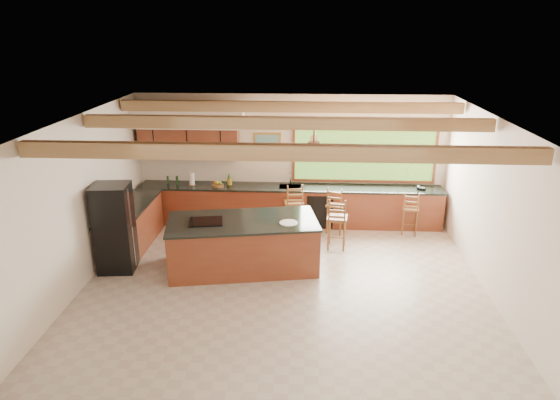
{
  "coord_description": "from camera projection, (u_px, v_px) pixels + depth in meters",
  "views": [
    {
      "loc": [
        0.39,
        -8.09,
        4.48
      ],
      "look_at": [
        -0.11,
        0.8,
        1.33
      ],
      "focal_mm": 32.0,
      "sensor_mm": 36.0,
      "label": 1
    }
  ],
  "objects": [
    {
      "name": "ground",
      "position": [
        284.0,
        283.0,
        9.13
      ],
      "size": [
        7.2,
        7.2,
        0.0
      ],
      "primitive_type": "plane",
      "color": "#BEB39D",
      "rests_on": "ground"
    },
    {
      "name": "bar_stool_a",
      "position": [
        294.0,
        204.0,
        11.14
      ],
      "size": [
        0.49,
        0.49,
        1.17
      ],
      "rotation": [
        0.0,
        0.0,
        0.18
      ],
      "color": "brown",
      "rests_on": "ground"
    },
    {
      "name": "bar_stool_b",
      "position": [
        336.0,
        206.0,
        11.11
      ],
      "size": [
        0.5,
        0.5,
        1.1
      ],
      "rotation": [
        0.0,
        0.0,
        -0.32
      ],
      "color": "brown",
      "rests_on": "ground"
    },
    {
      "name": "bar_stool_d",
      "position": [
        411.0,
        209.0,
        11.04
      ],
      "size": [
        0.44,
        0.44,
        1.02
      ],
      "rotation": [
        0.0,
        0.0,
        -0.22
      ],
      "color": "brown",
      "rests_on": "ground"
    },
    {
      "name": "counter_run",
      "position": [
        254.0,
        210.0,
        11.39
      ],
      "size": [
        7.12,
        3.1,
        1.22
      ],
      "color": "brown",
      "rests_on": "ground"
    },
    {
      "name": "island",
      "position": [
        243.0,
        244.0,
        9.57
      ],
      "size": [
        3.0,
        1.79,
        1.0
      ],
      "rotation": [
        0.0,
        0.0,
        0.17
      ],
      "color": "brown",
      "rests_on": "ground"
    },
    {
      "name": "room_shell",
      "position": [
        277.0,
        157.0,
        9.01
      ],
      "size": [
        7.27,
        6.54,
        3.02
      ],
      "color": "beige",
      "rests_on": "ground"
    },
    {
      "name": "bar_stool_c",
      "position": [
        337.0,
        219.0,
        10.3
      ],
      "size": [
        0.45,
        0.45,
        1.13
      ],
      "rotation": [
        0.0,
        0.0,
        -0.12
      ],
      "color": "brown",
      "rests_on": "ground"
    },
    {
      "name": "refrigerator",
      "position": [
        115.0,
        228.0,
        9.39
      ],
      "size": [
        0.73,
        0.71,
        1.7
      ],
      "rotation": [
        0.0,
        0.0,
        0.1
      ],
      "color": "black",
      "rests_on": "ground"
    }
  ]
}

